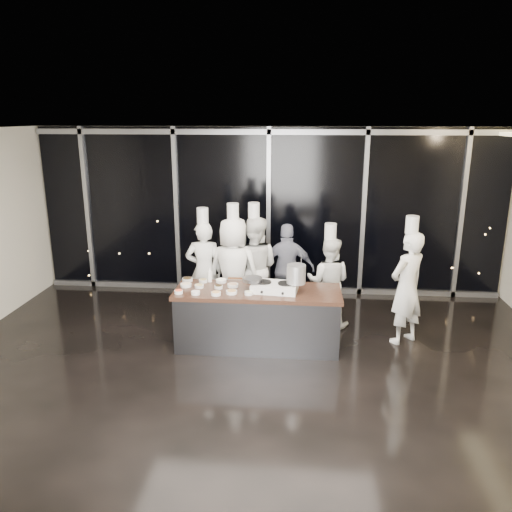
# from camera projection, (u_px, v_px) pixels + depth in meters

# --- Properties ---
(ground) EXTENTS (9.00, 9.00, 0.00)m
(ground) POSITION_uv_depth(u_px,v_px,m) (252.00, 375.00, 6.76)
(ground) COLOR black
(ground) RESTS_ON ground
(room_shell) EXTENTS (9.02, 7.02, 3.21)m
(room_shell) POSITION_uv_depth(u_px,v_px,m) (266.00, 212.00, 6.14)
(room_shell) COLOR beige
(room_shell) RESTS_ON ground
(window_wall) EXTENTS (8.90, 0.11, 3.20)m
(window_wall) POSITION_uv_depth(u_px,v_px,m) (269.00, 212.00, 9.62)
(window_wall) COLOR black
(window_wall) RESTS_ON ground
(demo_counter) EXTENTS (2.46, 0.86, 0.90)m
(demo_counter) POSITION_uv_depth(u_px,v_px,m) (258.00, 318.00, 7.50)
(demo_counter) COLOR #36373B
(demo_counter) RESTS_ON ground
(stove) EXTENTS (0.70, 0.48, 0.14)m
(stove) POSITION_uv_depth(u_px,v_px,m) (275.00, 287.00, 7.31)
(stove) COLOR silver
(stove) RESTS_ON demo_counter
(frying_pan) EXTENTS (0.53, 0.32, 0.05)m
(frying_pan) POSITION_uv_depth(u_px,v_px,m) (252.00, 279.00, 7.34)
(frying_pan) COLOR slate
(frying_pan) RESTS_ON stove
(stock_pot) EXTENTS (0.30, 0.30, 0.27)m
(stock_pot) POSITION_uv_depth(u_px,v_px,m) (296.00, 274.00, 7.22)
(stock_pot) COLOR #B5B5B7
(stock_pot) RESTS_ON stove
(prep_bowls) EXTENTS (1.16, 0.74, 0.05)m
(prep_bowls) POSITION_uv_depth(u_px,v_px,m) (210.00, 286.00, 7.45)
(prep_bowls) COLOR silver
(prep_bowls) RESTS_ON demo_counter
(squeeze_bottle) EXTENTS (0.06, 0.06, 0.23)m
(squeeze_bottle) POSITION_uv_depth(u_px,v_px,m) (210.00, 275.00, 7.71)
(squeeze_bottle) COLOR white
(squeeze_bottle) RESTS_ON demo_counter
(chef_far_left) EXTENTS (0.66, 0.46, 1.94)m
(chef_far_left) POSITION_uv_depth(u_px,v_px,m) (204.00, 270.00, 8.43)
(chef_far_left) COLOR silver
(chef_far_left) RESTS_ON ground
(chef_left) EXTENTS (1.00, 0.77, 2.04)m
(chef_left) POSITION_uv_depth(u_px,v_px,m) (234.00, 271.00, 8.25)
(chef_left) COLOR silver
(chef_left) RESTS_ON ground
(chef_center) EXTENTS (0.91, 0.73, 2.01)m
(chef_center) POSITION_uv_depth(u_px,v_px,m) (254.00, 267.00, 8.47)
(chef_center) COLOR silver
(chef_center) RESTS_ON ground
(guest) EXTENTS (0.97, 0.44, 1.61)m
(guest) POSITION_uv_depth(u_px,v_px,m) (287.00, 269.00, 8.70)
(guest) COLOR #151B3B
(guest) RESTS_ON ground
(chef_right) EXTENTS (0.83, 0.70, 1.73)m
(chef_right) POSITION_uv_depth(u_px,v_px,m) (328.00, 281.00, 8.19)
(chef_right) COLOR silver
(chef_right) RESTS_ON ground
(chef_side) EXTENTS (0.76, 0.73, 1.98)m
(chef_side) POSITION_uv_depth(u_px,v_px,m) (407.00, 287.00, 7.53)
(chef_side) COLOR silver
(chef_side) RESTS_ON ground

